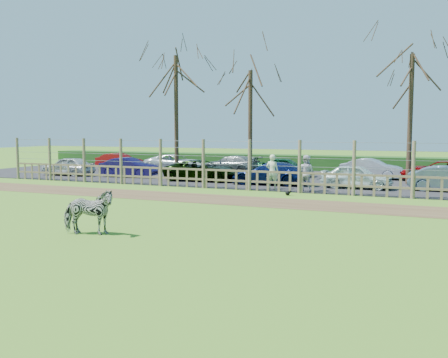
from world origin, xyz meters
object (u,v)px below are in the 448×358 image
at_px(car_1, 129,167).
at_px(car_4, 357,176).
at_px(car_8, 175,163).
at_px(visitor_b, 306,173).
at_px(car_0, 68,166).
at_px(car_9, 231,164).
at_px(tree_left, 176,87).
at_px(tree_mid, 250,98).
at_px(visitor_a, 272,172).
at_px(car_2, 202,170).
at_px(car_11, 372,169).
at_px(car_12, 440,171).
at_px(zebra, 88,212).
at_px(car_7, 120,161).
at_px(tree_right, 411,87).
at_px(car_10, 285,167).
at_px(crow, 288,193).
at_px(car_3, 270,173).

height_order(car_1, car_4, same).
distance_m(car_1, car_8, 5.06).
distance_m(visitor_b, car_8, 13.79).
bearing_deg(car_0, car_9, 119.14).
height_order(tree_left, visitor_b, tree_left).
xyz_separation_m(tree_mid, visitor_a, (2.95, -4.82, -3.96)).
height_order(tree_mid, visitor_a, tree_mid).
bearing_deg(car_4, car_2, 88.96).
xyz_separation_m(car_11, car_12, (3.77, -0.32, 0.00)).
distance_m(car_4, car_9, 10.85).
bearing_deg(visitor_a, car_8, -41.23).
height_order(zebra, car_7, zebra).
height_order(tree_right, car_11, tree_right).
xyz_separation_m(visitor_b, car_1, (-11.87, 2.72, -0.26)).
height_order(tree_mid, car_11, tree_mid).
distance_m(tree_right, visitor_b, 8.17).
bearing_deg(car_12, car_7, -86.09).
distance_m(car_4, car_7, 19.04).
bearing_deg(car_10, car_0, 107.55).
bearing_deg(crow, car_3, 119.24).
bearing_deg(tree_mid, car_10, 53.13).
distance_m(car_1, car_9, 6.93).
bearing_deg(tree_mid, car_4, -22.85).
relative_size(tree_right, car_2, 1.70).
bearing_deg(car_12, tree_left, -72.29).
relative_size(tree_left, car_10, 2.24).
distance_m(car_3, car_11, 7.23).
distance_m(car_3, car_8, 10.63).
relative_size(car_0, car_12, 0.82).
distance_m(visitor_a, car_1, 10.53).
bearing_deg(car_7, car_8, -89.37).
bearing_deg(zebra, tree_left, 2.22).
bearing_deg(zebra, car_12, -43.20).
bearing_deg(visitor_a, car_12, -139.50).
height_order(car_1, car_3, same).
height_order(tree_right, car_1, tree_right).
height_order(car_2, car_12, same).
distance_m(car_0, car_10, 14.01).
xyz_separation_m(visitor_b, car_0, (-16.17, 2.11, -0.26)).
bearing_deg(zebra, car_7, 14.82).
distance_m(tree_left, car_9, 6.63).
bearing_deg(car_8, tree_mid, -117.09).
height_order(car_4, car_9, same).
bearing_deg(car_9, car_0, -55.18).
xyz_separation_m(car_1, car_8, (0.48, 5.04, 0.00)).
bearing_deg(car_9, zebra, 13.98).
xyz_separation_m(car_2, car_8, (-4.71, 5.41, 0.00)).
bearing_deg(car_2, visitor_a, -119.42).
xyz_separation_m(car_2, car_10, (3.64, 4.66, 0.00)).
bearing_deg(car_3, car_10, -175.64).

